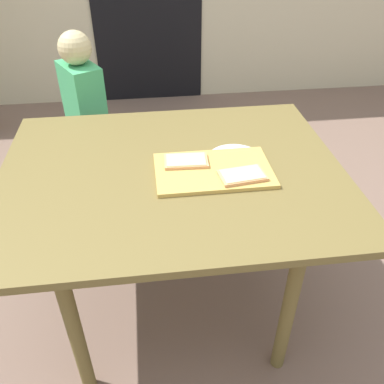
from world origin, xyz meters
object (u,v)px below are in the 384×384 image
(dining_table, at_px, (173,187))
(pizza_slice_near_right, at_px, (242,175))
(pizza_slice_far_left, at_px, (186,161))
(plate_white_right, at_px, (235,159))
(cutting_board, at_px, (213,170))
(child_left, at_px, (87,121))

(dining_table, height_order, pizza_slice_near_right, pizza_slice_near_right)
(pizza_slice_far_left, relative_size, plate_white_right, 0.79)
(cutting_board, relative_size, pizza_slice_far_left, 2.56)
(cutting_board, bearing_deg, pizza_slice_far_left, 149.92)
(dining_table, xyz_separation_m, child_left, (-0.38, 0.71, -0.06))
(pizza_slice_far_left, height_order, child_left, child_left)
(pizza_slice_far_left, height_order, plate_white_right, pizza_slice_far_left)
(dining_table, xyz_separation_m, cutting_board, (0.14, -0.04, 0.08))
(pizza_slice_far_left, distance_m, child_left, 0.83)
(pizza_slice_far_left, bearing_deg, dining_table, -161.95)
(child_left, bearing_deg, cutting_board, -54.93)
(cutting_board, xyz_separation_m, pizza_slice_far_left, (-0.09, 0.05, 0.01))
(dining_table, bearing_deg, pizza_slice_far_left, 18.05)
(plate_white_right, distance_m, child_left, 0.92)
(dining_table, distance_m, pizza_slice_far_left, 0.11)
(cutting_board, xyz_separation_m, child_left, (-0.52, 0.74, -0.14))
(dining_table, relative_size, pizza_slice_far_left, 7.65)
(cutting_board, height_order, child_left, child_left)
(cutting_board, bearing_deg, dining_table, 165.98)
(cutting_board, height_order, plate_white_right, cutting_board)
(pizza_slice_near_right, height_order, plate_white_right, pizza_slice_near_right)
(pizza_slice_near_right, distance_m, plate_white_right, 0.14)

